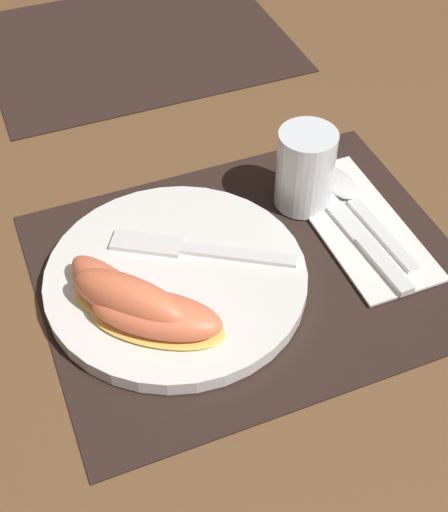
{
  "coord_description": "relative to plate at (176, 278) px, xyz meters",
  "views": [
    {
      "loc": [
        -0.21,
        -0.45,
        0.54
      ],
      "look_at": [
        -0.03,
        0.01,
        0.02
      ],
      "focal_mm": 50.0,
      "sensor_mm": 36.0,
      "label": 1
    }
  ],
  "objects": [
    {
      "name": "juice_glass",
      "position": [
        0.17,
        0.06,
        0.03
      ],
      "size": [
        0.06,
        0.06,
        0.09
      ],
      "color": "silver",
      "rests_on": "placemat"
    },
    {
      "name": "citrus_wedge_1",
      "position": [
        -0.06,
        -0.04,
        0.03
      ],
      "size": [
        0.12,
        0.12,
        0.05
      ],
      "color": "#F7C656",
      "rests_on": "plate"
    },
    {
      "name": "spoon",
      "position": [
        0.22,
        0.04,
        -0.0
      ],
      "size": [
        0.04,
        0.18,
        0.01
      ],
      "color": "silver",
      "rests_on": "napkin"
    },
    {
      "name": "citrus_wedge_0",
      "position": [
        -0.06,
        -0.02,
        0.02
      ],
      "size": [
        0.09,
        0.14,
        0.03
      ],
      "color": "#F7C656",
      "rests_on": "plate"
    },
    {
      "name": "knife",
      "position": [
        0.2,
        -0.0,
        -0.0
      ],
      "size": [
        0.03,
        0.21,
        0.01
      ],
      "color": "silver",
      "rests_on": "napkin"
    },
    {
      "name": "fork",
      "position": [
        0.02,
        0.02,
        0.01
      ],
      "size": [
        0.17,
        0.12,
        0.0
      ],
      "color": "silver",
      "rests_on": "plate"
    },
    {
      "name": "ground_plane",
      "position": [
        0.08,
        -0.01,
        -0.01
      ],
      "size": [
        3.0,
        3.0,
        0.0
      ],
      "primitive_type": "plane",
      "color": "brown"
    },
    {
      "name": "citrus_wedge_2",
      "position": [
        -0.04,
        -0.06,
        0.02
      ],
      "size": [
        0.14,
        0.12,
        0.03
      ],
      "color": "#F7C656",
      "rests_on": "plate"
    },
    {
      "name": "placemat",
      "position": [
        0.08,
        -0.01,
        -0.01
      ],
      "size": [
        0.43,
        0.34,
        0.0
      ],
      "color": "black",
      "rests_on": "ground_plane"
    },
    {
      "name": "placemat_far",
      "position": [
        0.1,
        0.47,
        -0.01
      ],
      "size": [
        0.43,
        0.34,
        0.0
      ],
      "color": "black",
      "rests_on": "ground_plane"
    },
    {
      "name": "plate",
      "position": [
        0.0,
        0.0,
        0.0
      ],
      "size": [
        0.26,
        0.26,
        0.02
      ],
      "color": "white",
      "rests_on": "placemat"
    },
    {
      "name": "napkin",
      "position": [
        0.21,
        0.01,
        -0.01
      ],
      "size": [
        0.09,
        0.21,
        0.0
      ],
      "color": "white",
      "rests_on": "placemat"
    }
  ]
}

